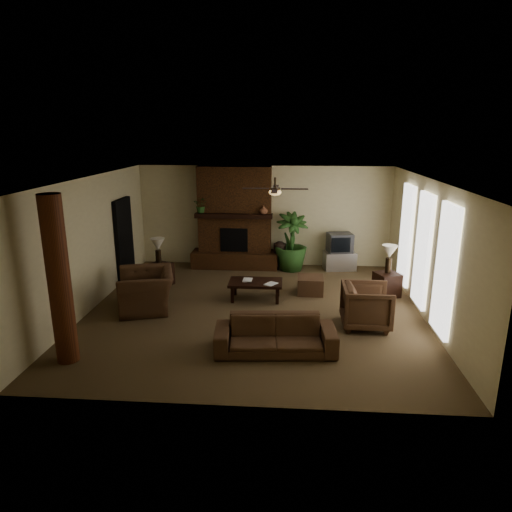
# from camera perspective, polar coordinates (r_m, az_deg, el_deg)

# --- Properties ---
(room_shell) EXTENTS (7.00, 7.00, 7.00)m
(room_shell) POSITION_cam_1_polar(r_m,az_deg,el_deg) (9.31, -0.18, 1.12)
(room_shell) COLOR brown
(room_shell) RESTS_ON ground
(fireplace) EXTENTS (2.40, 0.70, 2.80)m
(fireplace) POSITION_cam_1_polar(r_m,az_deg,el_deg) (12.56, -2.68, 3.76)
(fireplace) COLOR #573017
(fireplace) RESTS_ON ground
(windows) EXTENTS (0.08, 3.65, 2.35)m
(windows) POSITION_cam_1_polar(r_m,az_deg,el_deg) (9.88, 20.30, 0.69)
(windows) COLOR white
(windows) RESTS_ON ground
(log_column) EXTENTS (0.36, 0.36, 2.80)m
(log_column) POSITION_cam_1_polar(r_m,az_deg,el_deg) (7.88, -23.60, -2.92)
(log_column) COLOR #5C2C17
(log_column) RESTS_ON ground
(doorway) EXTENTS (0.10, 1.00, 2.10)m
(doorway) POSITION_cam_1_polar(r_m,az_deg,el_deg) (11.86, -16.30, 1.91)
(doorway) COLOR black
(doorway) RESTS_ON ground
(ceiling_fan) EXTENTS (1.35, 1.35, 0.37)m
(ceiling_fan) POSITION_cam_1_polar(r_m,az_deg,el_deg) (9.37, 2.42, 8.24)
(ceiling_fan) COLOR black
(ceiling_fan) RESTS_ON ceiling
(sofa) EXTENTS (2.13, 0.77, 0.82)m
(sofa) POSITION_cam_1_polar(r_m,az_deg,el_deg) (7.90, 2.47, -9.25)
(sofa) COLOR #4E3421
(sofa) RESTS_ON ground
(armchair_left) EXTENTS (1.18, 1.48, 1.12)m
(armchair_left) POSITION_cam_1_polar(r_m,az_deg,el_deg) (9.93, -13.70, -3.44)
(armchair_left) COLOR #4E3421
(armchair_left) RESTS_ON ground
(armchair_right) EXTENTS (0.86, 0.92, 0.94)m
(armchair_right) POSITION_cam_1_polar(r_m,az_deg,el_deg) (9.07, 13.80, -5.92)
(armchair_right) COLOR #4E3421
(armchair_right) RESTS_ON ground
(coffee_table) EXTENTS (1.20, 0.70, 0.43)m
(coffee_table) POSITION_cam_1_polar(r_m,az_deg,el_deg) (10.24, -0.05, -3.53)
(coffee_table) COLOR black
(coffee_table) RESTS_ON ground
(ottoman) EXTENTS (0.61, 0.61, 0.40)m
(ottoman) POSITION_cam_1_polar(r_m,az_deg,el_deg) (10.75, 6.86, -3.67)
(ottoman) COLOR #4E3421
(ottoman) RESTS_ON ground
(tv_stand) EXTENTS (0.91, 0.62, 0.50)m
(tv_stand) POSITION_cam_1_polar(r_m,az_deg,el_deg) (12.70, 10.50, -0.57)
(tv_stand) COLOR #BBBBBE
(tv_stand) RESTS_ON ground
(tv) EXTENTS (0.73, 0.63, 0.52)m
(tv) POSITION_cam_1_polar(r_m,az_deg,el_deg) (12.56, 10.54, 1.66)
(tv) COLOR #3D3D3F
(tv) RESTS_ON tv_stand
(floor_vase) EXTENTS (0.34, 0.34, 0.77)m
(floor_vase) POSITION_cam_1_polar(r_m,az_deg,el_deg) (12.57, 3.00, 0.38)
(floor_vase) COLOR black
(floor_vase) RESTS_ON ground
(floor_plant) EXTENTS (1.33, 1.78, 0.88)m
(floor_plant) POSITION_cam_1_polar(r_m,az_deg,el_deg) (12.45, 4.43, 0.24)
(floor_plant) COLOR #2A5220
(floor_plant) RESTS_ON ground
(side_table_left) EXTENTS (0.65, 0.65, 0.55)m
(side_table_left) POSITION_cam_1_polar(r_m,az_deg,el_deg) (11.45, -11.96, -2.30)
(side_table_left) COLOR black
(side_table_left) RESTS_ON ground
(lamp_left) EXTENTS (0.45, 0.45, 0.65)m
(lamp_left) POSITION_cam_1_polar(r_m,az_deg,el_deg) (11.26, -12.30, 1.22)
(lamp_left) COLOR black
(lamp_left) RESTS_ON side_table_left
(side_table_right) EXTENTS (0.65, 0.65, 0.55)m
(side_table_right) POSITION_cam_1_polar(r_m,az_deg,el_deg) (10.92, 16.18, -3.47)
(side_table_right) COLOR black
(side_table_right) RESTS_ON ground
(lamp_right) EXTENTS (0.41, 0.41, 0.65)m
(lamp_right) POSITION_cam_1_polar(r_m,az_deg,el_deg) (10.77, 16.49, 0.28)
(lamp_right) COLOR black
(lamp_right) RESTS_ON side_table_right
(mantel_plant) EXTENTS (0.49, 0.51, 0.33)m
(mantel_plant) POSITION_cam_1_polar(r_m,az_deg,el_deg) (12.40, -6.91, 6.18)
(mantel_plant) COLOR #2A5220
(mantel_plant) RESTS_ON fireplace
(mantel_vase) EXTENTS (0.27, 0.28, 0.22)m
(mantel_vase) POSITION_cam_1_polar(r_m,az_deg,el_deg) (12.14, 0.97, 5.83)
(mantel_vase) COLOR brown
(mantel_vase) RESTS_ON fireplace
(book_a) EXTENTS (0.22, 0.03, 0.29)m
(book_a) POSITION_cam_1_polar(r_m,az_deg,el_deg) (10.24, -1.68, -2.33)
(book_a) COLOR #999999
(book_a) RESTS_ON coffee_table
(book_b) EXTENTS (0.19, 0.14, 0.29)m
(book_b) POSITION_cam_1_polar(r_m,az_deg,el_deg) (10.03, 1.41, -2.71)
(book_b) COLOR #999999
(book_b) RESTS_ON coffee_table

